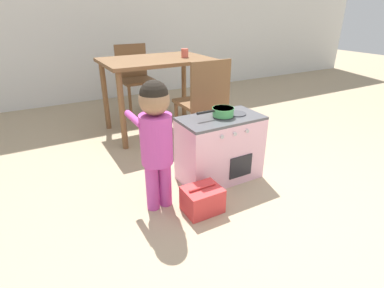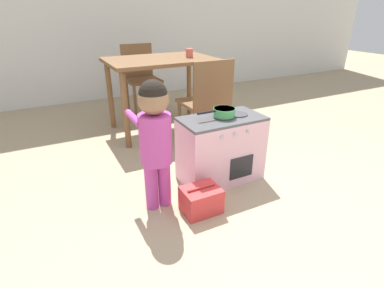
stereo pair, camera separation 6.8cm
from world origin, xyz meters
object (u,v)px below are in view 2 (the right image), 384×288
at_px(toy_pot, 224,112).
at_px(cup_on_table, 189,53).
at_px(dining_chair_near, 206,101).
at_px(toy_basket, 201,200).
at_px(dining_chair_far, 141,77).
at_px(dining_table, 161,70).
at_px(play_kitchen, 221,149).
at_px(child_figure, 155,131).

height_order(toy_pot, cup_on_table, cup_on_table).
bearing_deg(dining_chair_near, toy_basket, -121.23).
bearing_deg(dining_chair_far, dining_table, 90.85).
relative_size(dining_table, dining_chair_far, 1.28).
height_order(play_kitchen, dining_table, dining_table).
bearing_deg(dining_table, dining_chair_near, -74.46).
bearing_deg(dining_chair_far, child_figure, 74.18).
relative_size(child_figure, dining_table, 0.80).
relative_size(child_figure, cup_on_table, 9.87).
distance_m(child_figure, toy_basket, 0.55).
height_order(toy_basket, dining_table, dining_table).
xyz_separation_m(dining_table, dining_chair_near, (0.18, -0.65, -0.20)).
relative_size(toy_basket, dining_chair_near, 0.29).
xyz_separation_m(toy_pot, dining_table, (-0.01, 1.20, 0.11)).
relative_size(toy_pot, child_figure, 0.35).
relative_size(child_figure, dining_chair_far, 1.03).
bearing_deg(dining_table, dining_chair_far, 90.85).
height_order(dining_chair_near, cup_on_table, cup_on_table).
bearing_deg(dining_chair_far, cup_on_table, 112.33).
relative_size(play_kitchen, cup_on_table, 7.08).
bearing_deg(cup_on_table, dining_table, 163.82).
height_order(dining_table, cup_on_table, cup_on_table).
distance_m(play_kitchen, dining_chair_near, 0.62).
height_order(play_kitchen, cup_on_table, cup_on_table).
distance_m(toy_basket, dining_chair_near, 1.07).
bearing_deg(child_figure, toy_basket, -40.18).
distance_m(dining_table, dining_chair_near, 0.70).
height_order(play_kitchen, dining_chair_near, dining_chair_near).
bearing_deg(dining_chair_near, dining_table, 105.54).
relative_size(dining_chair_far, cup_on_table, 9.61).
bearing_deg(cup_on_table, dining_chair_far, 112.33).
distance_m(play_kitchen, child_figure, 0.65).
height_order(play_kitchen, child_figure, child_figure).
bearing_deg(cup_on_table, dining_chair_near, -101.20).
distance_m(play_kitchen, toy_pot, 0.30).
bearing_deg(cup_on_table, toy_basket, -113.96).
bearing_deg(child_figure, dining_chair_near, 41.74).
bearing_deg(dining_chair_far, toy_pot, 90.61).
relative_size(dining_table, dining_chair_near, 1.28).
bearing_deg(cup_on_table, toy_pot, -104.19).
bearing_deg(toy_pot, dining_chair_near, 72.83).
distance_m(toy_pot, child_figure, 0.59).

